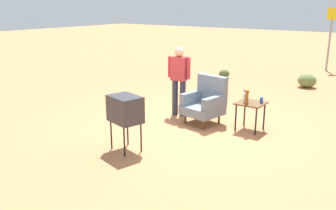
% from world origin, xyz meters
% --- Properties ---
extents(ground_plane, '(60.00, 60.00, 0.00)m').
position_xyz_m(ground_plane, '(0.00, 0.00, 0.00)').
color(ground_plane, '#C17A4C').
extents(armchair, '(0.89, 0.90, 1.06)m').
position_xyz_m(armchair, '(0.04, 0.27, 0.50)').
color(armchair, brown).
rests_on(armchair, ground).
extents(side_table, '(0.56, 0.56, 0.61)m').
position_xyz_m(side_table, '(1.06, 0.40, 0.52)').
color(side_table, black).
rests_on(side_table, ground).
extents(tv_on_stand, '(0.69, 0.58, 1.03)m').
position_xyz_m(tv_on_stand, '(-0.33, -1.96, 0.78)').
color(tv_on_stand, black).
rests_on(tv_on_stand, ground).
extents(person_standing, '(0.56, 0.28, 1.64)m').
position_xyz_m(person_standing, '(-0.77, 0.40, 0.94)').
color(person_standing, '#2D3347').
rests_on(person_standing, ground).
extents(road_sign, '(0.33, 0.33, 2.44)m').
position_xyz_m(road_sign, '(0.69, 8.83, 1.38)').
color(road_sign, gray).
rests_on(road_sign, ground).
extents(bottle_tall_amber, '(0.07, 0.07, 0.30)m').
position_xyz_m(bottle_tall_amber, '(1.05, 0.19, 0.76)').
color(bottle_tall_amber, brown).
rests_on(bottle_tall_amber, side_table).
extents(soda_can_red, '(0.07, 0.07, 0.12)m').
position_xyz_m(soda_can_red, '(0.89, 0.54, 0.67)').
color(soda_can_red, red).
rests_on(soda_can_red, side_table).
extents(bottle_short_clear, '(0.06, 0.06, 0.20)m').
position_xyz_m(bottle_short_clear, '(0.95, 0.31, 0.71)').
color(bottle_short_clear, silver).
rests_on(bottle_short_clear, side_table).
extents(soda_can_blue, '(0.07, 0.07, 0.12)m').
position_xyz_m(soda_can_blue, '(1.25, 0.49, 0.67)').
color(soda_can_blue, blue).
rests_on(soda_can_blue, side_table).
extents(flower_vase, '(0.15, 0.09, 0.27)m').
position_xyz_m(flower_vase, '(0.94, 0.42, 0.76)').
color(flower_vase, silver).
rests_on(flower_vase, side_table).
extents(shrub_mid, '(0.39, 0.39, 0.30)m').
position_xyz_m(shrub_mid, '(-1.98, 5.14, 0.15)').
color(shrub_mid, '#475B33').
rests_on(shrub_mid, ground).
extents(shrub_lone, '(0.58, 0.58, 0.44)m').
position_xyz_m(shrub_lone, '(0.90, 5.29, 0.22)').
color(shrub_lone, olive).
rests_on(shrub_lone, ground).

